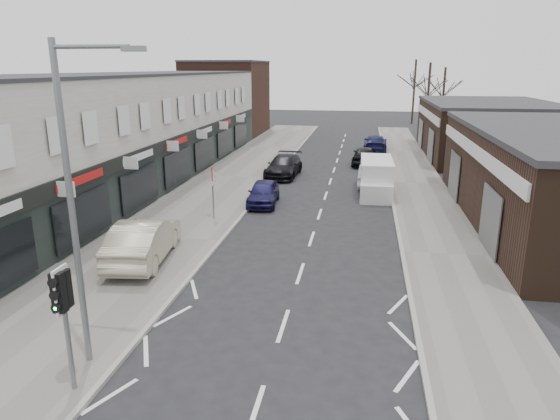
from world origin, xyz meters
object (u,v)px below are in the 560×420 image
at_px(parked_car_left_a, 263,193).
at_px(parked_car_left_b, 284,166).
at_px(parked_car_right_b, 364,155).
at_px(warning_sign, 213,178).
at_px(sedan_on_pavement, 143,240).
at_px(white_van, 376,178).
at_px(traffic_light, 63,301).
at_px(street_lamp, 76,193).
at_px(parked_car_right_c, 375,143).
at_px(parked_car_right_a, 371,175).
at_px(pedestrian, 136,236).

bearing_deg(parked_car_left_a, parked_car_left_b, 86.59).
distance_m(parked_car_left_b, parked_car_right_b, 7.77).
distance_m(warning_sign, sedan_on_pavement, 6.19).
height_order(sedan_on_pavement, parked_car_left_b, sedan_on_pavement).
xyz_separation_m(white_van, parked_car_left_a, (-6.31, -3.66, -0.31)).
xyz_separation_m(traffic_light, white_van, (7.37, 21.15, -1.43)).
height_order(street_lamp, parked_car_right_c, street_lamp).
bearing_deg(white_van, parked_car_left_a, -150.92).
bearing_deg(warning_sign, street_lamp, -87.16).
distance_m(parked_car_right_a, parked_car_right_b, 7.38).
bearing_deg(warning_sign, parked_car_right_a, 49.32).
xyz_separation_m(parked_car_right_a, parked_car_right_b, (-0.49, 7.36, 0.05)).
bearing_deg(parked_car_left_a, pedestrian, -115.49).
relative_size(white_van, sedan_on_pavement, 1.06).
xyz_separation_m(sedan_on_pavement, parked_car_left_a, (2.89, 9.45, -0.29)).
relative_size(traffic_light, parked_car_right_b, 0.70).
relative_size(sedan_on_pavement, parked_car_right_a, 1.20).
height_order(parked_car_left_a, parked_car_left_b, parked_car_left_b).
xyz_separation_m(sedan_on_pavement, parked_car_right_b, (8.42, 22.47, -0.21)).
xyz_separation_m(warning_sign, parked_car_right_b, (7.36, 16.49, -1.45)).
xyz_separation_m(parked_car_left_b, parked_car_right_c, (6.57, 12.29, 0.00)).
distance_m(warning_sign, pedestrian, 5.77).
bearing_deg(traffic_light, parked_car_right_b, 77.79).
xyz_separation_m(street_lamp, warning_sign, (-0.63, 12.80, -2.42)).
xyz_separation_m(traffic_light, street_lamp, (-0.13, 1.22, 2.20)).
relative_size(parked_car_left_a, parked_car_left_b, 0.77).
relative_size(pedestrian, parked_car_left_b, 0.29).
bearing_deg(parked_car_right_a, parked_car_left_b, -15.36).
relative_size(white_van, parked_car_right_c, 1.06).
xyz_separation_m(traffic_light, pedestrian, (-2.42, 8.66, -1.54)).
bearing_deg(street_lamp, parked_car_left_a, 85.81).
distance_m(white_van, sedan_on_pavement, 16.01).
distance_m(street_lamp, sedan_on_pavement, 7.93).
distance_m(pedestrian, parked_car_right_b, 23.64).
distance_m(pedestrian, parked_car_right_c, 30.45).
bearing_deg(parked_car_right_a, parked_car_left_a, 45.81).
relative_size(street_lamp, warning_sign, 2.96).
distance_m(warning_sign, parked_car_right_c, 24.88).
relative_size(street_lamp, pedestrian, 5.33).
relative_size(white_van, parked_car_left_a, 1.37).
bearing_deg(pedestrian, sedan_on_pavement, 115.99).
bearing_deg(traffic_light, parked_car_left_b, 87.72).
bearing_deg(sedan_on_pavement, parked_car_left_a, -114.48).
height_order(parked_car_left_a, parked_car_right_c, parked_car_right_c).
bearing_deg(parked_car_right_b, warning_sign, 69.12).
xyz_separation_m(street_lamp, pedestrian, (-2.30, 7.44, -3.75)).
bearing_deg(pedestrian, white_van, -146.36).
xyz_separation_m(sedan_on_pavement, parked_car_right_a, (8.92, 15.11, -0.26)).
distance_m(white_van, parked_car_right_a, 2.04).
bearing_deg(parked_car_right_a, sedan_on_pavement, 62.04).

